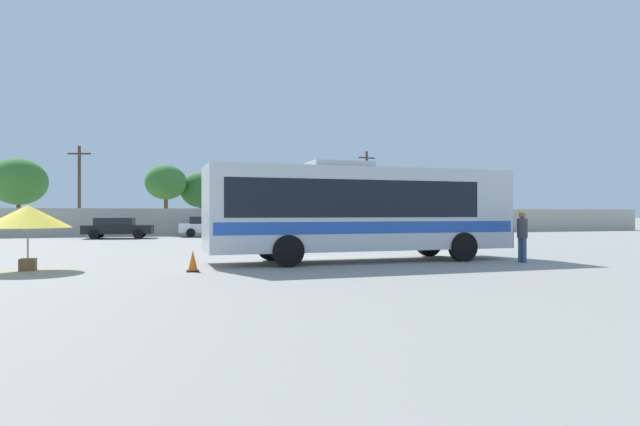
{
  "coord_description": "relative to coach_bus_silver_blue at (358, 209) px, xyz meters",
  "views": [
    {
      "loc": [
        -5.93,
        -18.44,
        1.75
      ],
      "look_at": [
        -0.23,
        0.76,
        1.74
      ],
      "focal_mm": 29.84,
      "sensor_mm": 36.0,
      "label": 1
    }
  ],
  "objects": [
    {
      "name": "perimeter_wall",
      "position": [
        -0.83,
        24.66,
        -0.86
      ],
      "size": [
        80.0,
        0.3,
        2.09
      ],
      "primitive_type": "cube",
      "color": "#B2AD9E",
      "rests_on": "ground_plane"
    },
    {
      "name": "coach_bus_silver_blue",
      "position": [
        0.0,
        0.0,
        0.0
      ],
      "size": [
        11.19,
        2.93,
        3.56
      ],
      "color": "silver",
      "rests_on": "ground_plane"
    },
    {
      "name": "roadside_tree_left",
      "position": [
        -18.15,
        31.07,
        2.4
      ],
      "size": [
        4.49,
        4.49,
        6.22
      ],
      "color": "brown",
      "rests_on": "ground_plane"
    },
    {
      "name": "roadside_tree_midleft",
      "position": [
        -6.51,
        27.19,
        2.31
      ],
      "size": [
        3.32,
        3.32,
        5.65
      ],
      "color": "brown",
      "rests_on": "ground_plane"
    },
    {
      "name": "attendant_by_bus_door",
      "position": [
        5.38,
        -2.08,
        -0.87
      ],
      "size": [
        0.42,
        0.42,
        1.81
      ],
      "color": "#33476B",
      "rests_on": "ground_plane"
    },
    {
      "name": "parked_car_second_white",
      "position": [
        -3.54,
        21.75,
        -1.12
      ],
      "size": [
        4.37,
        2.04,
        1.48
      ],
      "color": "silver",
      "rests_on": "ground_plane"
    },
    {
      "name": "traffic_cone_on_apron",
      "position": [
        -5.9,
        -1.78,
        -1.59
      ],
      "size": [
        0.36,
        0.36,
        0.64
      ],
      "color": "black",
      "rests_on": "ground_plane"
    },
    {
      "name": "ground_plane",
      "position": [
        -0.83,
        10.47,
        -1.9
      ],
      "size": [
        300.0,
        300.0,
        0.0
      ],
      "primitive_type": "plane",
      "color": "gray"
    },
    {
      "name": "parked_car_leftmost_black",
      "position": [
        -9.72,
        20.7,
        -1.15
      ],
      "size": [
        4.63,
        2.29,
        1.41
      ],
      "color": "black",
      "rests_on": "ground_plane"
    },
    {
      "name": "vendor_umbrella_near_gate_yellow",
      "position": [
        -10.68,
        -0.04,
        -0.29
      ],
      "size": [
        2.48,
        2.48,
        1.98
      ],
      "color": "gray",
      "rests_on": "ground_plane"
    },
    {
      "name": "utility_pole_near",
      "position": [
        -13.07,
        27.62,
        1.78
      ],
      "size": [
        1.76,
        0.61,
        7.02
      ],
      "color": "#4C3823",
      "rests_on": "ground_plane"
    },
    {
      "name": "roadside_tree_right",
      "position": [
        16.28,
        30.71,
        2.97
      ],
      "size": [
        3.26,
        3.26,
        6.29
      ],
      "color": "brown",
      "rests_on": "ground_plane"
    },
    {
      "name": "roadside_tree_midright",
      "position": [
        -3.6,
        28.31,
        1.76
      ],
      "size": [
        3.5,
        3.5,
        5.17
      ],
      "color": "brown",
      "rests_on": "ground_plane"
    },
    {
      "name": "utility_pole_far",
      "position": [
        11.37,
        27.93,
        2.0
      ],
      "size": [
        1.78,
        0.55,
        7.44
      ],
      "color": "#4C3823",
      "rests_on": "ground_plane"
    }
  ]
}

